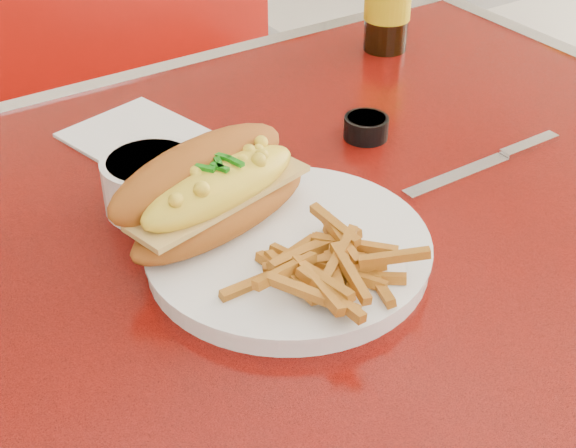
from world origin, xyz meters
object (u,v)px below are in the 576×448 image
fork (224,231)px  booth_bench_far (61,226)px  knife (497,159)px  mac_hoagie (213,190)px  sauce_cup_right (366,126)px  gravy_ramekin (152,182)px  diner_table (270,341)px  dinner_plate (288,249)px

fork → booth_bench_far: bearing=-16.5°
booth_bench_far → knife: 1.02m
mac_hoagie → sauce_cup_right: (0.25, 0.08, -0.04)m
mac_hoagie → booth_bench_far: bearing=72.8°
gravy_ramekin → knife: 0.39m
diner_table → booth_bench_far: (0.00, 0.81, -0.32)m
fork → sauce_cup_right: 0.27m
booth_bench_far → sauce_cup_right: 0.90m
dinner_plate → gravy_ramekin: gravy_ramekin is taller
gravy_ramekin → sauce_cup_right: 0.27m
booth_bench_far → mac_hoagie: booth_bench_far is taller
diner_table → dinner_plate: 0.18m
booth_bench_far → dinner_plate: size_ratio=3.38×
dinner_plate → mac_hoagie: size_ratio=1.56×
dinner_plate → fork: same height
fork → knife: 0.34m
booth_bench_far → mac_hoagie: size_ratio=5.28×
knife → diner_table: bearing=172.0°
dinner_plate → fork: size_ratio=2.35×
diner_table → gravy_ramekin: 0.23m
fork → knife: fork is taller
diner_table → sauce_cup_right: bearing=24.6°
mac_hoagie → gravy_ramekin: (-0.02, 0.09, -0.03)m
booth_bench_far → gravy_ramekin: 0.89m
booth_bench_far → dinner_plate: bearing=-91.0°
sauce_cup_right → diner_table: bearing=-155.4°
booth_bench_far → mac_hoagie: 0.97m
diner_table → sauce_cup_right: sauce_cup_right is taller
dinner_plate → booth_bench_far: bearing=89.0°
knife → mac_hoagie: bearing=172.6°
fork → gravy_ramekin: (-0.03, 0.10, 0.01)m
booth_bench_far → fork: 0.96m
fork → knife: (0.34, -0.03, -0.02)m
mac_hoagie → fork: mac_hoagie is taller
diner_table → booth_bench_far: booth_bench_far is taller
booth_bench_far → dinner_plate: 1.00m
sauce_cup_right → booth_bench_far: bearing=104.9°
gravy_ramekin → fork: bearing=-76.0°
fork → dinner_plate: bearing=-151.9°
mac_hoagie → knife: bearing=-20.2°
diner_table → gravy_ramekin: bearing=131.8°
mac_hoagie → knife: (0.34, -0.04, -0.06)m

